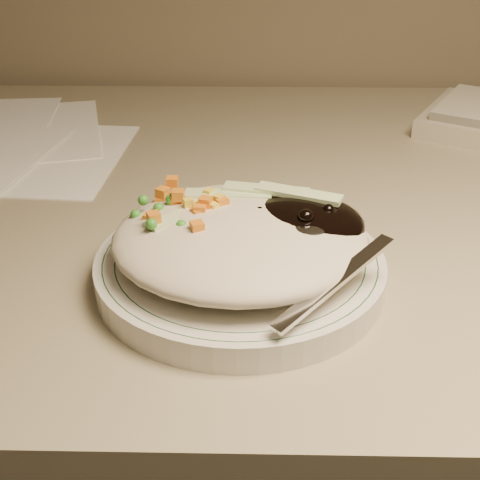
{
  "coord_description": "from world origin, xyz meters",
  "views": [
    {
      "loc": [
        -0.07,
        0.77,
        1.02
      ],
      "look_at": [
        -0.07,
        1.21,
        0.78
      ],
      "focal_mm": 50.0,
      "sensor_mm": 36.0,
      "label": 1
    }
  ],
  "objects": [
    {
      "name": "plate_rim",
      "position": [
        -0.07,
        1.21,
        0.76
      ],
      "size": [
        0.21,
        0.21,
        0.0
      ],
      "color": "#144723",
      "rests_on": "plate"
    },
    {
      "name": "meal",
      "position": [
        -0.07,
        1.2,
        0.78
      ],
      "size": [
        0.21,
        0.19,
        0.05
      ],
      "color": "#C0B69C",
      "rests_on": "plate"
    },
    {
      "name": "plate",
      "position": [
        -0.07,
        1.21,
        0.75
      ],
      "size": [
        0.22,
        0.22,
        0.02
      ],
      "primitive_type": "cylinder",
      "color": "silver",
      "rests_on": "desk"
    },
    {
      "name": "desk",
      "position": [
        0.0,
        1.38,
        0.54
      ],
      "size": [
        1.4,
        0.7,
        0.74
      ],
      "color": "gray",
      "rests_on": "ground"
    }
  ]
}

